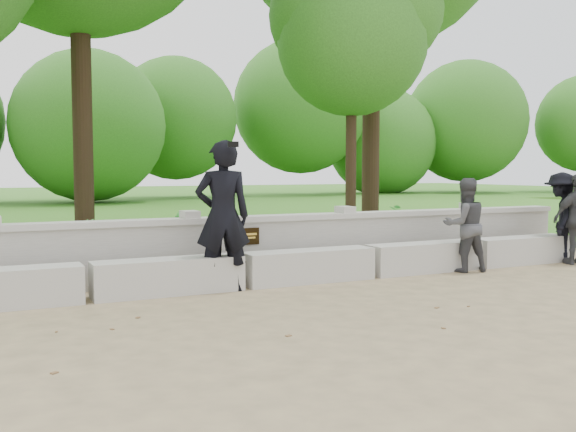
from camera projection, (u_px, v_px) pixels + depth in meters
name	position (u px, v px, depth m)	size (l,w,h in m)	color
ground	(309.00, 317.00, 6.83)	(80.00, 80.00, 0.00)	tan
lawn	(94.00, 217.00, 19.38)	(40.00, 22.00, 0.25)	#2F6417
concrete_bench	(243.00, 271.00, 8.52)	(11.90, 0.45, 0.45)	beige
parapet_wall	(224.00, 247.00, 9.13)	(12.50, 0.35, 0.90)	#B5B3AB
man_main	(223.00, 216.00, 8.24)	(0.78, 0.71, 1.94)	black
visitor_left	(465.00, 225.00, 9.83)	(0.81, 0.69, 1.44)	#3F3F44
visitor_mid	(561.00, 217.00, 10.91)	(1.11, 1.08, 1.53)	black
tree_near_right	(352.00, 29.00, 13.57)	(3.22, 3.22, 5.92)	#382619
shrub_b	(184.00, 229.00, 11.00)	(0.33, 0.27, 0.60)	green
shrub_c	(406.00, 224.00, 11.60)	(0.60, 0.52, 0.67)	green
shrub_d	(85.00, 240.00, 9.28)	(0.34, 0.30, 0.61)	green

